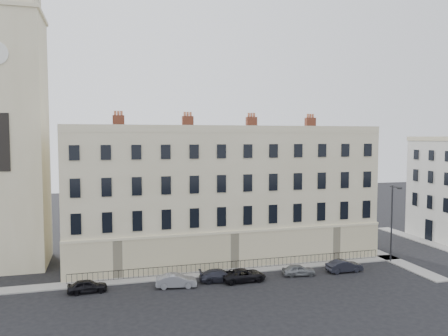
{
  "coord_description": "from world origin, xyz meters",
  "views": [
    {
      "loc": [
        -19.85,
        -39.24,
        14.56
      ],
      "look_at": [
        -6.08,
        10.0,
        10.89
      ],
      "focal_mm": 35.0,
      "sensor_mm": 36.0,
      "label": 1
    }
  ],
  "objects": [
    {
      "name": "ground",
      "position": [
        0.0,
        0.0,
        0.0
      ],
      "size": [
        160.0,
        160.0,
        0.0
      ],
      "primitive_type": "plane",
      "color": "black",
      "rests_on": "ground"
    },
    {
      "name": "car_b",
      "position": [
        -13.17,
        1.8,
        0.65
      ],
      "size": [
        4.1,
        1.96,
        1.3
      ],
      "primitive_type": "imported",
      "rotation": [
        0.0,
        0.0,
        1.42
      ],
      "color": "gray",
      "rests_on": "ground"
    },
    {
      "name": "pavement_adjacent",
      "position": [
        23.0,
        10.0,
        0.06
      ],
      "size": [
        2.0,
        20.0,
        0.12
      ],
      "primitive_type": "cube",
      "color": "gray",
      "rests_on": "ground"
    },
    {
      "name": "pavement_east_return",
      "position": [
        13.0,
        8.0,
        0.06
      ],
      "size": [
        2.0,
        24.0,
        0.12
      ],
      "primitive_type": "cube",
      "color": "gray",
      "rests_on": "ground"
    },
    {
      "name": "car_e",
      "position": [
        -0.2,
        1.89,
        0.59
      ],
      "size": [
        3.59,
        1.8,
        1.18
      ],
      "primitive_type": "imported",
      "rotation": [
        0.0,
        0.0,
        1.45
      ],
      "color": "slate",
      "rests_on": "ground"
    },
    {
      "name": "car_c",
      "position": [
        -8.66,
        2.31,
        0.61
      ],
      "size": [
        4.37,
        2.12,
        1.22
      ],
      "primitive_type": "imported",
      "rotation": [
        0.0,
        0.0,
        1.47
      ],
      "color": "#22232D",
      "rests_on": "ground"
    },
    {
      "name": "streetlamp",
      "position": [
        12.21,
        3.38,
        4.99
      ],
      "size": [
        0.5,
        1.94,
        9.0
      ],
      "rotation": [
        0.0,
        0.0,
        0.17
      ],
      "color": "#27282B",
      "rests_on": "ground"
    },
    {
      "name": "car_d",
      "position": [
        -6.34,
        1.74,
        0.63
      ],
      "size": [
        4.6,
        2.23,
        1.26
      ],
      "primitive_type": "imported",
      "rotation": [
        0.0,
        0.0,
        1.6
      ],
      "color": "black",
      "rests_on": "ground"
    },
    {
      "name": "railings",
      "position": [
        -6.0,
        5.4,
        0.55
      ],
      "size": [
        35.0,
        0.04,
        0.96
      ],
      "color": "black",
      "rests_on": "ground"
    },
    {
      "name": "terrace",
      "position": [
        -5.97,
        11.97,
        7.5
      ],
      "size": [
        36.22,
        12.22,
        17.0
      ],
      "color": "beige",
      "rests_on": "ground"
    },
    {
      "name": "church_tower",
      "position": [
        -30.0,
        14.0,
        18.66
      ],
      "size": [
        8.0,
        8.13,
        44.0
      ],
      "color": "beige",
      "rests_on": "ground"
    },
    {
      "name": "pavement_terrace",
      "position": [
        -10.0,
        5.0,
        0.06
      ],
      "size": [
        48.0,
        2.0,
        0.12
      ],
      "primitive_type": "cube",
      "color": "gray",
      "rests_on": "ground"
    },
    {
      "name": "car_a",
      "position": [
        -21.43,
        2.62,
        0.62
      ],
      "size": [
        3.67,
        1.59,
        1.23
      ],
      "primitive_type": "imported",
      "rotation": [
        0.0,
        0.0,
        1.61
      ],
      "color": "black",
      "rests_on": "ground"
    },
    {
      "name": "car_f",
      "position": [
        5.06,
        1.7,
        0.65
      ],
      "size": [
        3.96,
        1.43,
        1.3
      ],
      "primitive_type": "imported",
      "rotation": [
        0.0,
        0.0,
        1.58
      ],
      "color": "black",
      "rests_on": "ground"
    }
  ]
}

